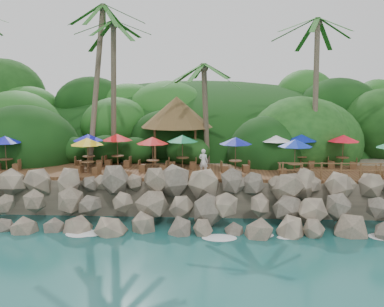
{
  "coord_description": "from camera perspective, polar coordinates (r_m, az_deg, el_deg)",
  "views": [
    {
      "loc": [
        1.54,
        -21.7,
        7.58
      ],
      "look_at": [
        0.0,
        6.0,
        3.4
      ],
      "focal_mm": 41.6,
      "sensor_mm": 36.0,
      "label": 1
    }
  ],
  "objects": [
    {
      "name": "jungle_foliage",
      "position": [
        37.51,
        0.76,
        -3.09
      ],
      "size": [
        44.0,
        16.0,
        12.0
      ],
      "primitive_type": null,
      "color": "#143811",
      "rests_on": "ground"
    },
    {
      "name": "jungle_hill",
      "position": [
        45.86,
        1.21,
        -0.95
      ],
      "size": [
        44.8,
        28.0,
        15.4
      ],
      "primitive_type": "ellipsoid",
      "color": "#143811",
      "rests_on": "ground"
    },
    {
      "name": "palapa",
      "position": [
        31.89,
        -1.98,
        5.35
      ],
      "size": [
        5.17,
        5.17,
        4.6
      ],
      "color": "brown",
      "rests_on": "ground"
    },
    {
      "name": "land_base",
      "position": [
        38.29,
        0.83,
        -1.25
      ],
      "size": [
        32.0,
        25.2,
        2.1
      ],
      "primitive_type": "cube",
      "color": "gray",
      "rests_on": "ground"
    },
    {
      "name": "seawall",
      "position": [
        24.61,
        -0.52,
        -6.58
      ],
      "size": [
        29.0,
        4.0,
        2.3
      ],
      "primitive_type": null,
      "color": "gray",
      "rests_on": "ground"
    },
    {
      "name": "palms",
      "position": [
        30.61,
        -0.55,
        16.54
      ],
      "size": [
        37.04,
        6.68,
        12.17
      ],
      "color": "brown",
      "rests_on": "ground"
    },
    {
      "name": "dining_clusters",
      "position": [
        28.02,
        1.68,
        1.49
      ],
      "size": [
        25.63,
        5.18,
        2.2
      ],
      "color": "brown",
      "rests_on": "terrace"
    },
    {
      "name": "foam_line",
      "position": [
        23.31,
        -0.79,
        -10.33
      ],
      "size": [
        25.2,
        0.8,
        0.06
      ],
      "color": "white",
      "rests_on": "ground"
    },
    {
      "name": "waiter",
      "position": [
        26.95,
        1.48,
        -1.05
      ],
      "size": [
        0.65,
        0.51,
        1.56
      ],
      "primitive_type": "imported",
      "rotation": [
        0.0,
        0.0,
        2.86
      ],
      "color": "silver",
      "rests_on": "terrace"
    },
    {
      "name": "railing",
      "position": [
        26.74,
        18.57,
        -1.95
      ],
      "size": [
        7.2,
        0.1,
        1.0
      ],
      "color": "brown",
      "rests_on": "terrace"
    },
    {
      "name": "terrace",
      "position": [
        28.26,
        0.0,
        -2.41
      ],
      "size": [
        26.0,
        5.0,
        0.2
      ],
      "primitive_type": "cube",
      "color": "brown",
      "rests_on": "land_base"
    },
    {
      "name": "ground",
      "position": [
        23.04,
        -0.84,
        -10.64
      ],
      "size": [
        140.0,
        140.0,
        0.0
      ],
      "primitive_type": "plane",
      "color": "#19514F",
      "rests_on": "ground"
    }
  ]
}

